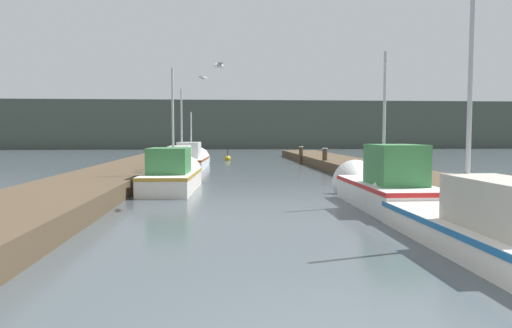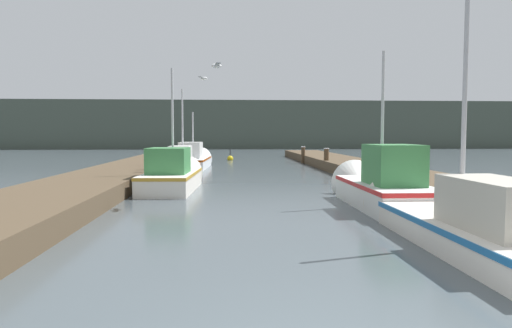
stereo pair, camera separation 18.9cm
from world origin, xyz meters
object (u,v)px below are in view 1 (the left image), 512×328
Objects in this scene: fishing_boat_3 at (183,167)px; seagull_1 at (219,66)px; mooring_piling_2 at (148,169)px; fishing_boat_0 at (454,219)px; fishing_boat_4 at (192,160)px; mooring_piling_3 at (301,155)px; seagull_lead at (204,78)px; fishing_boat_2 at (174,175)px; mooring_piling_1 at (325,159)px; fishing_boat_1 at (381,186)px; mooring_piling_0 at (182,154)px; channel_buoy at (228,159)px.

fishing_boat_3 is 9.69m from seagull_1.
mooring_piling_2 is at bearing -108.53° from fishing_boat_3.
fishing_boat_4 is (-5.88, 18.55, 0.06)m from fishing_boat_0.
fishing_boat_3 is at bearing -88.08° from fishing_boat_4.
mooring_piling_3 is (6.91, 3.26, 0.12)m from fishing_boat_4.
seagull_lead is 0.92× the size of seagull_1.
fishing_boat_2 is 2.37m from mooring_piling_2.
fishing_boat_4 is at bearing 107.34° from fishing_boat_0.
fishing_boat_0 is 16.11m from mooring_piling_1.
mooring_piling_1 is (1.18, 11.95, 0.07)m from fishing_boat_1.
fishing_boat_1 is 4.68× the size of mooring_piling_3.
mooring_piling_3 is 18.42m from seagull_1.
mooring_piling_0 is (-0.96, 4.62, 0.13)m from fishing_boat_4.
mooring_piling_3 is (7.87, -1.36, -0.02)m from mooring_piling_0.
mooring_piling_1 is at bearing 50.69° from fishing_boat_2.
fishing_boat_2 reaches higher than fishing_boat_3.
fishing_boat_2 is 10.11× the size of seagull_lead.
channel_buoy is at bearing -13.73° from seagull_1.
channel_buoy is (2.14, 6.88, -0.31)m from fishing_boat_4.
mooring_piling_2 is 1.19× the size of channel_buoy.
fishing_boat_2 is 5.18m from fishing_boat_3.
seagull_lead is at bearing -133.92° from mooring_piling_1.
fishing_boat_0 is 12.44m from mooring_piling_2.
seagull_lead reaches higher than mooring_piling_0.
mooring_piling_0 is at bearing 96.81° from fishing_boat_2.
channel_buoy is (-5.05, 9.38, -0.46)m from mooring_piling_1.
mooring_piling_2 is at bearing -124.98° from mooring_piling_3.
mooring_piling_1 is (7.18, -2.50, 0.16)m from fishing_boat_4.
fishing_boat_0 is at bearing -65.68° from fishing_boat_3.
fishing_boat_0 is 10.08m from fishing_boat_2.
seagull_lead is at bearing 116.37° from fishing_boat_0.
seagull_1 is (-0.52, -20.97, 3.61)m from channel_buoy.
seagull_1 is at bearing -78.82° from fishing_boat_3.
seagull_lead reaches higher than channel_buoy.
mooring_piling_0 is 2.02× the size of seagull_1.
seagull_1 is at bearing -82.18° from mooring_piling_0.
fishing_boat_2 is 5.22m from seagull_1.
mooring_piling_2 is (-8.37, -5.82, -0.03)m from mooring_piling_1.
channel_buoy is 21.29m from seagull_1.
mooring_piling_0 is 1.01× the size of mooring_piling_2.
channel_buoy is at bearing 77.66° from mooring_piling_2.
fishing_boat_4 is 11.65× the size of seagull_lead.
mooring_piling_1 is (7.16, 7.85, 0.11)m from fishing_boat_2.
mooring_piling_0 is at bearing 170.18° from mooring_piling_3.
fishing_boat_4 is 7.61m from mooring_piling_1.
seagull_lead reaches higher than seagull_1.
fishing_boat_3 is 5.17m from fishing_boat_4.
mooring_piling_1 is 13.24m from seagull_1.
seagull_lead is at bearing -81.62° from mooring_piling_0.
seagull_1 is at bearing 175.87° from fishing_boat_1.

